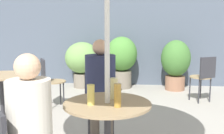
{
  "coord_description": "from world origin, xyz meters",
  "views": [
    {
      "loc": [
        0.3,
        -2.09,
        1.39
      ],
      "look_at": [
        0.04,
        0.47,
        0.99
      ],
      "focal_mm": 42.0,
      "sensor_mm": 36.0,
      "label": 1
    }
  ],
  "objects_px": {
    "cafe_table_far": "(1,87)",
    "beer_glass_2": "(118,95)",
    "beer_glass_0": "(114,88)",
    "potted_plant_1": "(122,58)",
    "bistro_chair_4": "(105,71)",
    "seated_person_0": "(101,85)",
    "bistro_chair_0": "(100,101)",
    "potted_plant_0": "(82,60)",
    "bistro_chair_3": "(49,78)",
    "cafe_table_near": "(107,121)",
    "seated_person_1": "(32,121)",
    "bistro_chair_2": "(204,74)",
    "potted_plant_2": "(176,62)",
    "beer_glass_1": "(91,95)"
  },
  "relations": [
    {
      "from": "bistro_chair_0",
      "to": "beer_glass_0",
      "type": "relative_size",
      "value": 4.51
    },
    {
      "from": "bistro_chair_2",
      "to": "potted_plant_0",
      "type": "xyz_separation_m",
      "value": [
        -2.48,
        1.01,
        0.1
      ]
    },
    {
      "from": "beer_glass_1",
      "to": "potted_plant_1",
      "type": "relative_size",
      "value": 0.15
    },
    {
      "from": "seated_person_0",
      "to": "potted_plant_1",
      "type": "distance_m",
      "value": 3.11
    },
    {
      "from": "bistro_chair_2",
      "to": "seated_person_0",
      "type": "height_order",
      "value": "seated_person_0"
    },
    {
      "from": "bistro_chair_0",
      "to": "potted_plant_1",
      "type": "relative_size",
      "value": 0.73
    },
    {
      "from": "bistro_chair_0",
      "to": "potted_plant_1",
      "type": "height_order",
      "value": "potted_plant_1"
    },
    {
      "from": "beer_glass_1",
      "to": "cafe_table_far",
      "type": "bearing_deg",
      "value": 140.06
    },
    {
      "from": "bistro_chair_3",
      "to": "bistro_chair_4",
      "type": "relative_size",
      "value": 1.0
    },
    {
      "from": "cafe_table_far",
      "to": "bistro_chair_3",
      "type": "distance_m",
      "value": 0.97
    },
    {
      "from": "bistro_chair_3",
      "to": "potted_plant_2",
      "type": "xyz_separation_m",
      "value": [
        2.33,
        1.59,
        0.1
      ]
    },
    {
      "from": "seated_person_1",
      "to": "bistro_chair_4",
      "type": "bearing_deg",
      "value": -45.15
    },
    {
      "from": "cafe_table_near",
      "to": "bistro_chair_3",
      "type": "distance_m",
      "value": 2.41
    },
    {
      "from": "bistro_chair_0",
      "to": "seated_person_0",
      "type": "height_order",
      "value": "seated_person_0"
    },
    {
      "from": "beer_glass_0",
      "to": "bistro_chair_0",
      "type": "bearing_deg",
      "value": 109.57
    },
    {
      "from": "seated_person_0",
      "to": "potted_plant_1",
      "type": "xyz_separation_m",
      "value": [
        0.04,
        3.1,
        -0.07
      ]
    },
    {
      "from": "seated_person_0",
      "to": "bistro_chair_3",
      "type": "bearing_deg",
      "value": 114.25
    },
    {
      "from": "bistro_chair_2",
      "to": "bistro_chair_3",
      "type": "distance_m",
      "value": 2.78
    },
    {
      "from": "seated_person_1",
      "to": "beer_glass_2",
      "type": "relative_size",
      "value": 6.25
    },
    {
      "from": "beer_glass_0",
      "to": "beer_glass_2",
      "type": "xyz_separation_m",
      "value": [
        0.05,
        -0.25,
        0.0
      ]
    },
    {
      "from": "bistro_chair_3",
      "to": "seated_person_1",
      "type": "height_order",
      "value": "seated_person_1"
    },
    {
      "from": "potted_plant_2",
      "to": "bistro_chair_4",
      "type": "bearing_deg",
      "value": -149.96
    },
    {
      "from": "cafe_table_near",
      "to": "seated_person_0",
      "type": "relative_size",
      "value": 0.6
    },
    {
      "from": "cafe_table_far",
      "to": "bistro_chair_0",
      "type": "distance_m",
      "value": 1.47
    },
    {
      "from": "cafe_table_near",
      "to": "potted_plant_0",
      "type": "distance_m",
      "value": 3.85
    },
    {
      "from": "cafe_table_near",
      "to": "bistro_chair_2",
      "type": "distance_m",
      "value": 3.07
    },
    {
      "from": "bistro_chair_3",
      "to": "seated_person_0",
      "type": "relative_size",
      "value": 0.68
    },
    {
      "from": "potted_plant_0",
      "to": "cafe_table_far",
      "type": "bearing_deg",
      "value": -102.9
    },
    {
      "from": "bistro_chair_0",
      "to": "bistro_chair_4",
      "type": "relative_size",
      "value": 1.0
    },
    {
      "from": "cafe_table_far",
      "to": "bistro_chair_3",
      "type": "height_order",
      "value": "bistro_chair_3"
    },
    {
      "from": "cafe_table_far",
      "to": "beer_glass_2",
      "type": "xyz_separation_m",
      "value": [
        1.7,
        -1.28,
        0.27
      ]
    },
    {
      "from": "potted_plant_0",
      "to": "potted_plant_2",
      "type": "height_order",
      "value": "potted_plant_2"
    },
    {
      "from": "cafe_table_near",
      "to": "bistro_chair_2",
      "type": "height_order",
      "value": "bistro_chair_2"
    },
    {
      "from": "bistro_chair_0",
      "to": "bistro_chair_3",
      "type": "relative_size",
      "value": 1.0
    },
    {
      "from": "beer_glass_0",
      "to": "potted_plant_1",
      "type": "relative_size",
      "value": 0.16
    },
    {
      "from": "potted_plant_2",
      "to": "seated_person_1",
      "type": "bearing_deg",
      "value": -110.82
    },
    {
      "from": "bistro_chair_2",
      "to": "seated_person_1",
      "type": "height_order",
      "value": "seated_person_1"
    },
    {
      "from": "cafe_table_near",
      "to": "bistro_chair_0",
      "type": "xyz_separation_m",
      "value": [
        -0.18,
        0.78,
        -0.05
      ]
    },
    {
      "from": "beer_glass_0",
      "to": "seated_person_1",
      "type": "bearing_deg",
      "value": -131.59
    },
    {
      "from": "cafe_table_far",
      "to": "beer_glass_2",
      "type": "relative_size",
      "value": 3.83
    },
    {
      "from": "bistro_chair_0",
      "to": "seated_person_0",
      "type": "xyz_separation_m",
      "value": [
        0.03,
        -0.14,
        0.22
      ]
    },
    {
      "from": "bistro_chair_0",
      "to": "beer_glass_1",
      "type": "height_order",
      "value": "beer_glass_1"
    },
    {
      "from": "cafe_table_far",
      "to": "bistro_chair_4",
      "type": "distance_m",
      "value": 2.06
    },
    {
      "from": "bistro_chair_4",
      "to": "seated_person_0",
      "type": "xyz_separation_m",
      "value": [
        0.22,
        -2.17,
        0.22
      ]
    },
    {
      "from": "cafe_table_near",
      "to": "cafe_table_far",
      "type": "height_order",
      "value": "same"
    },
    {
      "from": "bistro_chair_3",
      "to": "beer_glass_1",
      "type": "height_order",
      "value": "beer_glass_1"
    },
    {
      "from": "bistro_chair_4",
      "to": "beer_glass_1",
      "type": "distance_m",
      "value": 2.91
    },
    {
      "from": "bistro_chair_4",
      "to": "potted_plant_0",
      "type": "height_order",
      "value": "potted_plant_0"
    },
    {
      "from": "cafe_table_near",
      "to": "potted_plant_0",
      "type": "xyz_separation_m",
      "value": [
        -1.02,
        3.71,
        0.05
      ]
    },
    {
      "from": "bistro_chair_2",
      "to": "seated_person_1",
      "type": "xyz_separation_m",
      "value": [
        -1.95,
        -3.16,
        0.2
      ]
    }
  ]
}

